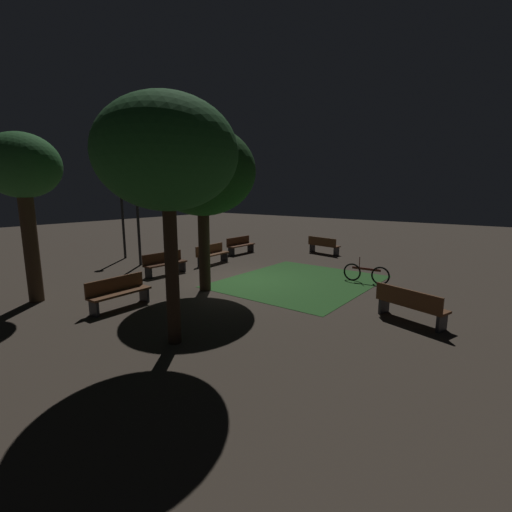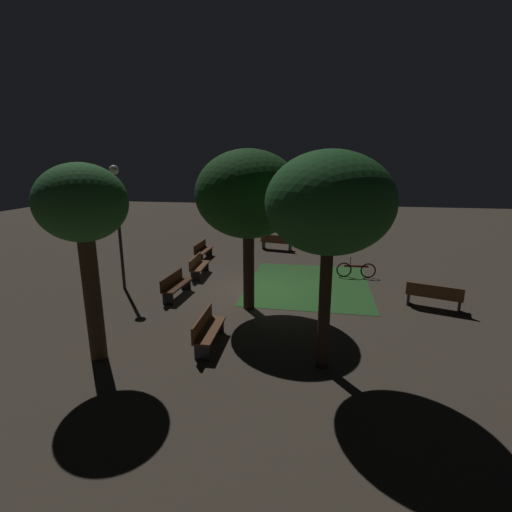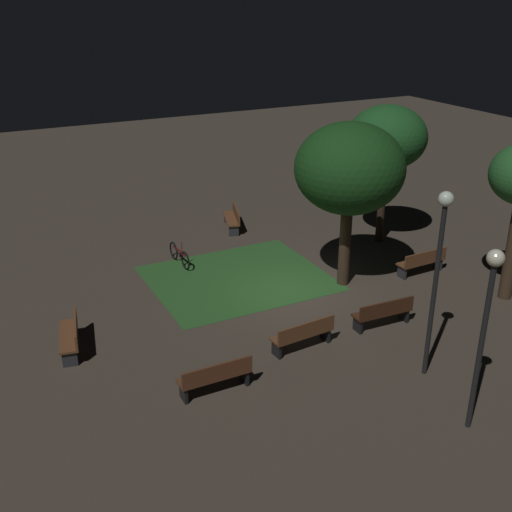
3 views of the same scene
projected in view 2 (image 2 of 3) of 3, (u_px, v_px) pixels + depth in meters
ground_plane at (266, 290)px, 14.76m from camera, size 60.00×60.00×0.00m
grass_lawn at (308, 284)px, 15.40m from camera, size 5.78×4.90×0.01m
bench_back_row at (198, 265)px, 16.46m from camera, size 1.83×0.61×0.88m
bench_path_side at (175, 284)px, 13.91m from camera, size 1.82×0.57×0.88m
bench_front_left at (276, 242)px, 21.28m from camera, size 0.82×1.86×0.88m
bench_corner at (203, 250)px, 19.34m from camera, size 1.80×0.48×0.88m
bench_near_trees at (207, 329)px, 10.24m from camera, size 1.81×0.53×0.88m
bench_lawn_edge at (434, 295)px, 12.78m from camera, size 1.00×1.86×0.88m
tree_left_canopy at (248, 195)px, 11.97m from camera, size 3.43×3.43×5.35m
tree_back_right at (329, 204)px, 8.28m from camera, size 2.89×2.89×5.22m
tree_tall_center at (82, 209)px, 8.70m from camera, size 2.10×2.10×4.94m
lamp_post_plaza_west at (117, 208)px, 14.10m from camera, size 0.36×0.36×4.82m
lamp_post_path_center at (78, 213)px, 15.05m from camera, size 0.36×0.36×4.28m
bicycle at (356, 270)px, 16.25m from camera, size 0.15×1.69×0.93m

